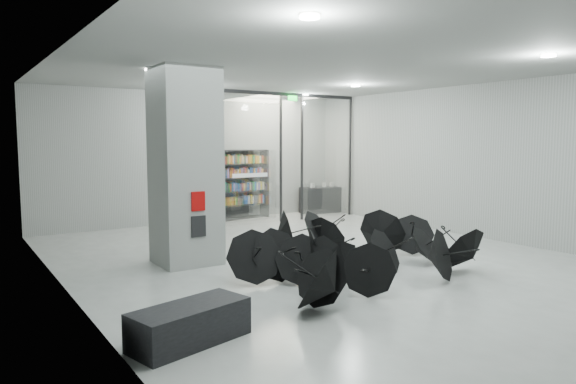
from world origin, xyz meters
TOP-DOWN VIEW (x-y plane):
  - room at (0.00, 0.00)m, footprint 14.00×14.02m
  - column at (-2.50, 2.00)m, footprint 1.20×1.20m
  - fire_cabinet at (-2.50, 1.38)m, footprint 0.28×0.04m
  - info_panel at (-2.50, 1.38)m, footprint 0.30×0.03m
  - exit_sign at (2.40, 5.30)m, footprint 0.30×0.06m
  - glass_partition at (2.39, 5.50)m, footprint 5.06×0.08m
  - bench at (-4.16, -2.06)m, footprint 1.62×0.99m
  - bookshelf at (1.27, 6.75)m, footprint 2.07×0.74m
  - shop_counter at (4.41, 6.43)m, footprint 1.57×0.79m
  - umbrella_cluster at (-0.31, -0.51)m, footprint 5.68×5.02m

SIDE VIEW (x-z plane):
  - bench at x=-4.16m, z-range 0.00..0.49m
  - umbrella_cluster at x=-0.31m, z-range -0.36..0.97m
  - shop_counter at x=4.41m, z-range 0.00..0.90m
  - info_panel at x=-2.50m, z-range 0.64..1.06m
  - bookshelf at x=1.27m, z-range 0.00..2.23m
  - fire_cabinet at x=-2.50m, z-range 1.16..1.54m
  - column at x=-2.50m, z-range 0.00..4.00m
  - glass_partition at x=2.39m, z-range 0.18..4.18m
  - room at x=0.00m, z-range 0.84..4.85m
  - exit_sign at x=2.40m, z-range 3.74..3.90m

